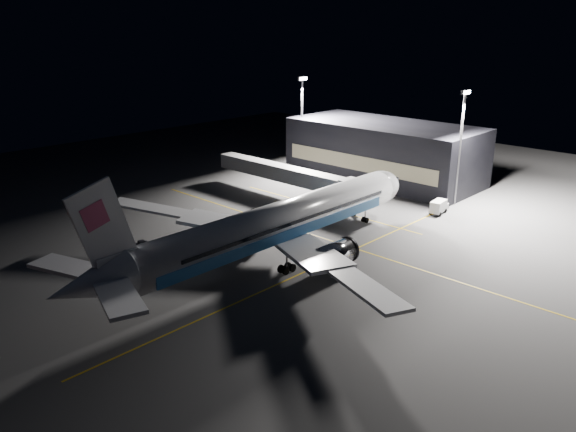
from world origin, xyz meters
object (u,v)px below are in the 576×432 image
(floodlight_mast_north, at_px, (302,115))
(service_truck, at_px, (439,206))
(safety_cone_c, at_px, (243,223))
(airliner, at_px, (274,225))
(safety_cone_b, at_px, (203,248))
(floodlight_mast_south, at_px, (461,138))
(baggage_tug, at_px, (142,246))
(safety_cone_a, at_px, (232,235))
(jet_bridge, at_px, (292,175))

(floodlight_mast_north, relative_size, service_truck, 4.29)
(floodlight_mast_north, relative_size, safety_cone_c, 35.43)
(airliner, bearing_deg, safety_cone_c, 64.44)
(service_truck, relative_size, safety_cone_b, 8.41)
(safety_cone_b, relative_size, safety_cone_c, 0.98)
(airliner, height_order, safety_cone_c, airliner)
(safety_cone_b, height_order, safety_cone_c, safety_cone_c)
(floodlight_mast_south, distance_m, baggage_tug, 57.85)
(airliner, bearing_deg, safety_cone_a, 81.48)
(safety_cone_a, bearing_deg, safety_cone_b, -171.41)
(safety_cone_c, bearing_deg, service_truck, -36.34)
(floodlight_mast_north, bearing_deg, jet_bridge, -142.26)
(floodlight_mast_north, height_order, floodlight_mast_south, same)
(service_truck, bearing_deg, baggage_tug, 145.85)
(service_truck, xyz_separation_m, safety_cone_c, (-27.84, 20.48, -0.97))
(airliner, height_order, safety_cone_b, airliner)
(service_truck, bearing_deg, safety_cone_c, 136.11)
(baggage_tug, bearing_deg, safety_cone_b, -35.04)
(airliner, height_order, service_truck, airliner)
(jet_bridge, distance_m, safety_cone_a, 22.99)
(baggage_tug, distance_m, safety_cone_a, 13.74)
(floodlight_mast_south, bearing_deg, service_truck, -175.92)
(safety_cone_a, bearing_deg, service_truck, -27.89)
(floodlight_mast_north, xyz_separation_m, safety_cone_c, (-34.38, -17.99, -12.08))
(baggage_tug, relative_size, safety_cone_b, 4.16)
(jet_bridge, height_order, service_truck, jet_bridge)
(safety_cone_b, distance_m, safety_cone_c, 12.26)
(safety_cone_a, bearing_deg, floodlight_mast_south, -23.25)
(safety_cone_b, xyz_separation_m, safety_cone_c, (11.57, 4.05, 0.01))
(floodlight_mast_north, bearing_deg, baggage_tug, -163.26)
(airliner, height_order, jet_bridge, airliner)
(floodlight_mast_south, relative_size, safety_cone_b, 36.05)
(baggage_tug, bearing_deg, floodlight_mast_south, -12.09)
(jet_bridge, height_order, safety_cone_b, jet_bridge)
(floodlight_mast_north, distance_m, safety_cone_a, 46.30)
(airliner, bearing_deg, floodlight_mast_north, 37.91)
(safety_cone_c, bearing_deg, safety_cone_b, -160.70)
(airliner, distance_m, floodlight_mast_south, 42.13)
(airliner, bearing_deg, service_truck, -10.63)
(safety_cone_b, bearing_deg, baggage_tug, 133.83)
(safety_cone_a, bearing_deg, baggage_tug, 156.88)
(floodlight_mast_north, relative_size, baggage_tug, 8.67)
(floodlight_mast_south, bearing_deg, jet_bridge, 126.79)
(floodlight_mast_south, height_order, service_truck, floodlight_mast_south)
(airliner, distance_m, floodlight_mast_north, 52.56)
(jet_bridge, xyz_separation_m, floodlight_mast_south, (18.00, -24.07, 7.79))
(jet_bridge, distance_m, service_truck, 27.28)
(airliner, xyz_separation_m, safety_cone_b, (-4.87, 9.95, -4.88))
(safety_cone_a, height_order, safety_cone_b, safety_cone_a)
(baggage_tug, height_order, safety_cone_b, baggage_tug)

